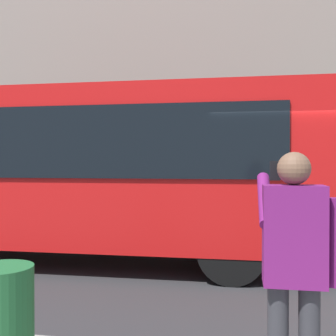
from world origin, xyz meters
name	(u,v)px	position (x,y,z in m)	size (l,w,h in m)	color
ground_plane	(291,270)	(0.00, 0.00, 0.00)	(60.00, 60.00, 0.00)	#2B2B2D
building_facade_far	(267,34)	(-0.02, -6.80, 5.99)	(28.00, 1.55, 12.00)	gray
red_bus	(67,168)	(3.97, -0.08, 1.68)	(9.05, 2.54, 3.08)	red
pedestrian_photographer	(294,259)	(0.47, 4.30, 1.14)	(0.53, 0.52, 1.70)	#2D2D33
rubbish_bin	(0,324)	(2.59, 4.32, 0.58)	(0.49, 0.49, 0.85)	#1E592D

